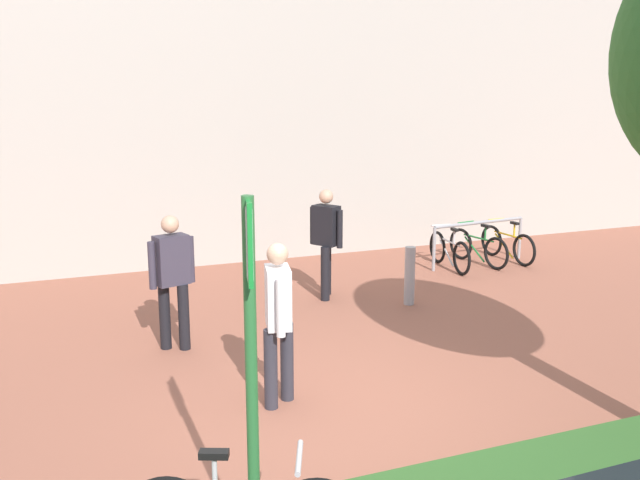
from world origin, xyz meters
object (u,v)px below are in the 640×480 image
at_px(bike_rack_cluster, 479,246).
at_px(person_suited_dark, 326,236).
at_px(parking_sign_post, 251,336).
at_px(person_casual_tan, 278,314).
at_px(person_suited_navy, 172,274).
at_px(bollard_steel, 410,276).

distance_m(bike_rack_cluster, person_suited_dark, 3.61).
relative_size(parking_sign_post, bike_rack_cluster, 1.23).
height_order(person_suited_dark, person_casual_tan, same).
bearing_deg(person_suited_dark, person_suited_navy, -152.21).
xyz_separation_m(bollard_steel, person_suited_navy, (-3.66, -0.57, 0.53)).
xyz_separation_m(parking_sign_post, bollard_steel, (3.86, 4.92, -1.23)).
height_order(parking_sign_post, bollard_steel, parking_sign_post).
height_order(parking_sign_post, person_suited_dark, parking_sign_post).
xyz_separation_m(parking_sign_post, person_suited_navy, (0.21, 4.35, -0.70)).
height_order(bollard_steel, person_casual_tan, person_casual_tan).
bearing_deg(person_suited_navy, bike_rack_cluster, 20.61).
bearing_deg(person_suited_dark, bollard_steel, -37.58).
distance_m(parking_sign_post, person_suited_navy, 4.41).
height_order(parking_sign_post, person_casual_tan, parking_sign_post).
bearing_deg(bike_rack_cluster, person_suited_dark, -165.34).
xyz_separation_m(person_casual_tan, person_suited_navy, (-0.74, 1.97, 0.00)).
relative_size(parking_sign_post, person_suited_dark, 1.50).
height_order(parking_sign_post, bike_rack_cluster, parking_sign_post).
xyz_separation_m(person_suited_dark, person_suited_navy, (-2.61, -1.38, 0.00)).
height_order(person_casual_tan, person_suited_navy, same).
distance_m(parking_sign_post, person_suited_dark, 6.41).
xyz_separation_m(bike_rack_cluster, person_suited_dark, (-3.44, -0.90, 0.63)).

